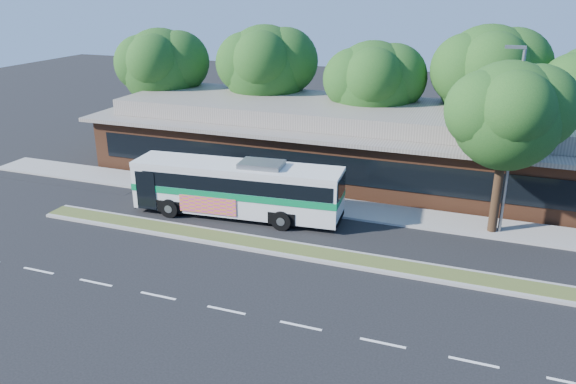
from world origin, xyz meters
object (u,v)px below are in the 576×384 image
object	(u,v)px
sidewalk_tree	(516,114)
sedan	(168,158)
lamp_post	(512,138)
transit_bus	(238,185)

from	to	relation	value
sidewalk_tree	sedan	bearing A→B (deg)	170.91
lamp_post	sidewalk_tree	distance (m)	1.13
lamp_post	sidewalk_tree	bearing A→B (deg)	50.27
lamp_post	sedan	size ratio (longest dim) A/B	1.91
sedan	sidewalk_tree	xyz separation A→B (m)	(21.00, -3.36, 5.34)
lamp_post	sidewalk_tree	xyz separation A→B (m)	(0.06, 0.07, 1.12)
lamp_post	sedan	xyz separation A→B (m)	(-20.95, 3.43, -4.22)
lamp_post	sidewalk_tree	world-z (taller)	lamp_post
transit_bus	sedan	xyz separation A→B (m)	(-7.91, 5.85, -1.05)
transit_bus	sidewalk_tree	world-z (taller)	sidewalk_tree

